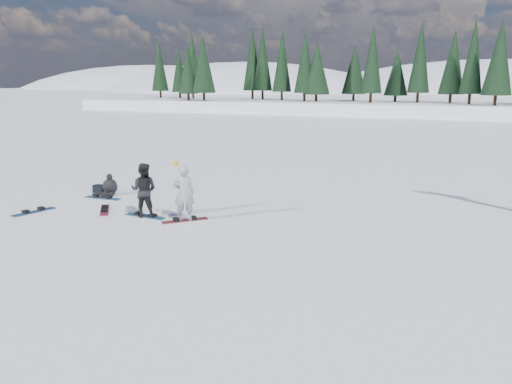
% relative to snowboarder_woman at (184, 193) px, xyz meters
% --- Properties ---
extents(ground, '(420.00, 420.00, 0.00)m').
position_rel_snowboarder_woman_xyz_m(ground, '(-0.17, -0.04, -0.93)').
color(ground, white).
rests_on(ground, ground).
extents(alpine_backdrop, '(412.50, 227.00, 53.20)m').
position_rel_snowboarder_woman_xyz_m(alpine_backdrop, '(-11.89, 189.12, -14.90)').
color(alpine_backdrop, white).
rests_on(alpine_backdrop, ground).
extents(snowboarder_woman, '(0.80, 0.70, 1.98)m').
position_rel_snowboarder_woman_xyz_m(snowboarder_woman, '(0.00, 0.00, 0.00)').
color(snowboarder_woman, '#B0B0B6').
rests_on(snowboarder_woman, ground).
extents(snowboarder_man, '(1.02, 0.88, 1.81)m').
position_rel_snowboarder_woman_xyz_m(snowboarder_man, '(-1.48, -0.04, -0.02)').
color(snowboarder_man, black).
rests_on(snowboarder_man, ground).
extents(seated_rider, '(0.76, 1.10, 0.84)m').
position_rel_snowboarder_woman_xyz_m(seated_rider, '(-4.61, 2.15, -0.60)').
color(seated_rider, black).
rests_on(seated_rider, ground).
extents(gear_bag, '(0.50, 0.38, 0.30)m').
position_rel_snowboarder_woman_xyz_m(gear_bag, '(-5.31, 2.40, -0.78)').
color(gear_bag, black).
rests_on(gear_bag, ground).
extents(snowboard_woman, '(1.27, 1.25, 0.03)m').
position_rel_snowboarder_woman_xyz_m(snowboard_woman, '(0.00, 0.00, -0.91)').
color(snowboard_woman, maroon).
rests_on(snowboard_woman, ground).
extents(snowboard_man, '(1.52, 0.40, 0.03)m').
position_rel_snowboarder_woman_xyz_m(snowboard_man, '(-1.48, -0.04, -0.91)').
color(snowboard_man, '#17597F').
rests_on(snowboard_man, ground).
extents(snowboard_loose_c, '(1.51, 0.32, 0.03)m').
position_rel_snowboarder_woman_xyz_m(snowboard_loose_c, '(-4.49, 1.56, -0.91)').
color(snowboard_loose_c, '#19588C').
rests_on(snowboard_loose_c, ground).
extents(snowboard_loose_b, '(1.11, 1.38, 0.03)m').
position_rel_snowboarder_woman_xyz_m(snowboard_loose_b, '(-3.24, 0.10, -0.91)').
color(snowboard_loose_b, maroon).
rests_on(snowboard_loose_b, ground).
extents(snowboard_loose_a, '(0.67, 1.52, 0.03)m').
position_rel_snowboarder_woman_xyz_m(snowboard_loose_a, '(-5.36, -0.99, -0.91)').
color(snowboard_loose_a, '#1B4B98').
rests_on(snowboard_loose_a, ground).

